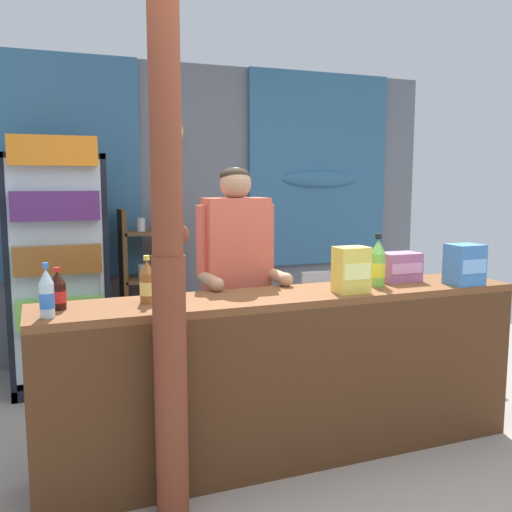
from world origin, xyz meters
TOP-DOWN VIEW (x-y plane):
  - ground_plane at (0.00, 1.05)m, footprint 6.83×6.83m
  - back_wall_curtained at (0.01, 2.68)m, footprint 4.66×0.22m
  - stall_counter at (-0.04, 0.39)m, footprint 2.69×0.46m
  - timber_post at (-0.78, 0.15)m, footprint 0.17×0.15m
  - drink_fridge at (-1.18, 2.12)m, footprint 0.69×0.75m
  - bottle_shelf_rack at (-0.44, 2.39)m, footprint 0.48×0.28m
  - plastic_lawn_chair at (0.73, 1.57)m, footprint 0.48×0.48m
  - shopkeeper at (-0.19, 0.94)m, footprint 0.50×0.42m
  - soda_bottle_lime_soda at (0.52, 0.49)m, footprint 0.09×0.09m
  - soda_bottle_water at (-1.28, 0.38)m, footprint 0.07×0.07m
  - soda_bottle_iced_tea at (-0.81, 0.52)m, footprint 0.08×0.08m
  - soda_bottle_orange_soda at (-0.62, 0.63)m, footprint 0.07×0.07m
  - soda_bottle_cola at (-1.23, 0.53)m, footprint 0.08×0.08m
  - snack_box_biscuit at (1.01, 0.34)m, footprint 0.19×0.16m
  - snack_box_instant_noodle at (0.28, 0.38)m, footprint 0.18×0.13m
  - snack_box_wafer at (0.74, 0.59)m, footprint 0.24×0.16m

SIDE VIEW (x-z plane):
  - ground_plane at x=0.00m, z-range 0.00..0.00m
  - plastic_lawn_chair at x=0.73m, z-range 0.06..0.92m
  - stall_counter at x=-0.04m, z-range 0.09..1.02m
  - bottle_shelf_rack at x=-0.44m, z-range 0.03..1.33m
  - drink_fridge at x=-1.18m, z-range 0.09..1.92m
  - shopkeeper at x=-0.19m, z-range 0.20..1.82m
  - soda_bottle_cola at x=-1.23m, z-range 0.91..1.11m
  - snack_box_wafer at x=0.74m, z-range 0.93..1.10m
  - soda_bottle_orange_soda at x=-0.62m, z-range 0.91..1.13m
  - soda_bottle_iced_tea at x=-0.81m, z-range 0.91..1.15m
  - soda_bottle_water at x=-1.28m, z-range 0.91..1.16m
  - snack_box_biscuit at x=1.01m, z-range 0.93..1.17m
  - snack_box_instant_noodle at x=0.28m, z-range 0.93..1.18m
  - soda_bottle_lime_soda at x=0.52m, z-range 0.91..1.21m
  - timber_post at x=-0.78m, z-range -0.05..2.37m
  - back_wall_curtained at x=0.01m, z-range 0.05..2.58m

